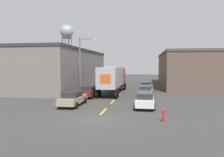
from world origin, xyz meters
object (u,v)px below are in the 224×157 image
(street_lamp, at_px, (82,62))
(parked_car_right_mid, at_px, (146,91))
(semi_truck, at_px, (113,77))
(parked_car_left_near, at_px, (73,98))
(water_tower, at_px, (67,33))
(fire_hydrant, at_px, (164,115))
(parked_car_right_far, at_px, (146,86))
(parked_car_right_near, at_px, (145,100))
(parked_car_left_far, at_px, (89,91))

(street_lamp, bearing_deg, parked_car_right_mid, -6.31)
(semi_truck, distance_m, parked_car_left_near, 11.12)
(water_tower, xyz_separation_m, fire_hydrant, (30.04, -58.94, -15.24))
(parked_car_right_far, relative_size, fire_hydrant, 4.98)
(semi_truck, bearing_deg, water_tower, 118.81)
(semi_truck, xyz_separation_m, fire_hydrant, (6.28, -15.70, -1.90))
(semi_truck, height_order, parked_car_right_near, semi_truck)
(parked_car_left_near, relative_size, fire_hydrant, 4.98)
(street_lamp, bearing_deg, parked_car_left_far, -55.98)
(parked_car_right_far, distance_m, water_tower, 51.16)
(parked_car_right_far, distance_m, parked_car_right_mid, 6.64)
(parked_car_left_far, height_order, parked_car_right_mid, same)
(parked_car_right_near, bearing_deg, fire_hydrant, -74.69)
(semi_truck, bearing_deg, street_lamp, -153.24)
(parked_car_left_far, height_order, street_lamp, street_lamp)
(parked_car_right_mid, xyz_separation_m, water_tower, (-28.58, 46.36, 14.94))
(semi_truck, xyz_separation_m, water_tower, (-23.77, 43.24, 13.34))
(parked_car_left_far, distance_m, parked_car_right_near, 9.38)
(semi_truck, height_order, parked_car_left_far, semi_truck)
(semi_truck, distance_m, parked_car_right_near, 11.54)
(semi_truck, xyz_separation_m, street_lamp, (-4.21, -2.12, 2.29))
(parked_car_right_far, height_order, fire_hydrant, parked_car_right_far)
(parked_car_left_far, relative_size, water_tower, 0.26)
(parked_car_left_far, bearing_deg, water_tower, 113.92)
(parked_car_left_near, bearing_deg, fire_hydrant, -29.47)
(parked_car_left_near, xyz_separation_m, parked_car_right_mid, (7.37, 7.59, 0.00))
(parked_car_left_far, xyz_separation_m, street_lamp, (-1.65, 2.45, 3.89))
(parked_car_left_far, height_order, water_tower, water_tower)
(parked_car_right_mid, distance_m, parked_car_right_near, 7.25)
(street_lamp, bearing_deg, semi_truck, 26.75)
(semi_truck, distance_m, fire_hydrant, 17.01)
(parked_car_left_far, distance_m, parked_car_right_mid, 7.51)
(parked_car_right_far, relative_size, parked_car_right_near, 1.00)
(street_lamp, bearing_deg, parked_car_right_far, 32.03)
(parked_car_right_mid, bearing_deg, semi_truck, 147.08)
(parked_car_left_near, height_order, parked_car_right_near, same)
(parked_car_right_far, bearing_deg, parked_car_left_far, -132.33)
(parked_car_left_near, relative_size, parked_car_right_near, 1.00)
(semi_truck, xyz_separation_m, parked_car_right_far, (4.82, 3.52, -1.60))
(parked_car_right_far, distance_m, parked_car_right_near, 13.89)
(parked_car_left_near, height_order, parked_car_right_mid, same)
(water_tower, bearing_deg, parked_car_right_far, -54.26)
(parked_car_left_far, distance_m, fire_hydrant, 14.21)
(fire_hydrant, bearing_deg, street_lamp, 127.68)
(parked_car_left_near, xyz_separation_m, fire_hydrant, (8.83, -4.99, -0.30))
(parked_car_right_far, xyz_separation_m, fire_hydrant, (1.46, -19.22, -0.30))
(semi_truck, distance_m, parked_car_right_mid, 5.96)
(parked_car_left_near, distance_m, parked_car_right_near, 7.38)
(semi_truck, bearing_deg, fire_hydrant, -68.19)
(semi_truck, relative_size, parked_car_left_near, 2.65)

